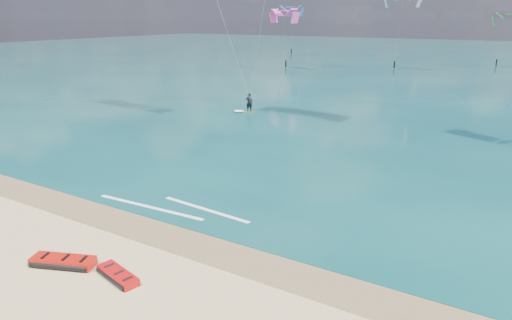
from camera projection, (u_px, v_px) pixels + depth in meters
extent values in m
plane|color=tan|center=(366.00, 105.00, 52.94)|extent=(320.00, 320.00, 0.00)
cube|color=brown|center=(131.00, 224.00, 22.69)|extent=(320.00, 2.40, 0.01)
cube|color=#0A373B|center=(454.00, 60.00, 105.25)|extent=(320.00, 200.00, 0.04)
cube|color=#A0C016|center=(249.00, 112.00, 48.84)|extent=(1.44, 1.34, 0.07)
imported|color=black|center=(249.00, 102.00, 48.53)|extent=(0.82, 0.64, 1.99)
cylinder|color=black|center=(250.00, 100.00, 48.01)|extent=(0.49, 0.43, 0.04)
cube|color=white|center=(206.00, 209.00, 24.33)|extent=(5.76, 0.65, 0.01)
cube|color=white|center=(150.00, 207.00, 24.63)|extent=(6.98, 0.62, 0.01)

